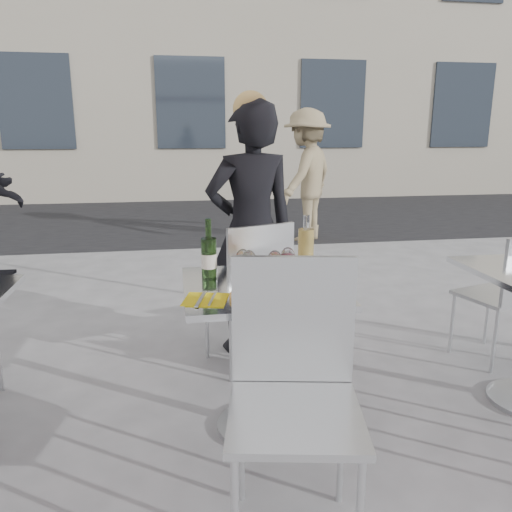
{
  "coord_description": "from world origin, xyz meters",
  "views": [
    {
      "loc": [
        -0.38,
        -2.19,
        1.45
      ],
      "look_at": [
        0.0,
        0.15,
        0.85
      ],
      "focal_mm": 35.0,
      "sensor_mm": 36.0,
      "label": 1
    }
  ],
  "objects": [
    {
      "name": "ground",
      "position": [
        0.0,
        0.0,
        0.0
      ],
      "size": [
        80.0,
        80.0,
        0.0
      ],
      "primitive_type": "plane",
      "color": "slate"
    },
    {
      "name": "street_asphalt",
      "position": [
        0.0,
        6.5,
        0.0
      ],
      "size": [
        24.0,
        5.0,
        0.0
      ],
      "primitive_type": "cube",
      "color": "black",
      "rests_on": "ground"
    },
    {
      "name": "main_table",
      "position": [
        0.0,
        0.0,
        0.54
      ],
      "size": [
        0.72,
        0.72,
        0.75
      ],
      "color": "#B7BABF",
      "rests_on": "ground"
    },
    {
      "name": "chair_far",
      "position": [
        0.05,
        0.63,
        0.55
      ],
      "size": [
        0.54,
        0.55,
        0.93
      ],
      "rotation": [
        0.0,
        0.0,
        3.48
      ],
      "color": "silver",
      "rests_on": "ground"
    },
    {
      "name": "chair_near",
      "position": [
        0.01,
        -0.61,
        0.6
      ],
      "size": [
        0.53,
        0.55,
        1.01
      ],
      "rotation": [
        0.0,
        0.0,
        -0.18
      ],
      "color": "silver",
      "rests_on": "ground"
    },
    {
      "name": "side_chair_rfar",
      "position": [
        1.63,
        0.46,
        0.5
      ],
      "size": [
        0.48,
        0.49,
        0.85
      ],
      "rotation": [
        0.0,
        0.0,
        3.43
      ],
      "color": "silver",
      "rests_on": "ground"
    },
    {
      "name": "woman_diner",
      "position": [
        0.1,
        0.95,
        0.82
      ],
      "size": [
        0.66,
        0.49,
        1.64
      ],
      "primitive_type": "imported",
      "rotation": [
        0.0,
        0.0,
        3.33
      ],
      "color": "black",
      "rests_on": "ground"
    },
    {
      "name": "pedestrian_b",
      "position": [
        1.35,
        4.31,
        0.87
      ],
      "size": [
        1.21,
        1.28,
        1.74
      ],
      "primitive_type": "imported",
      "rotation": [
        0.0,
        0.0,
        4.02
      ],
      "color": "#8E7D5B",
      "rests_on": "ground"
    },
    {
      "name": "pizza_near",
      "position": [
        -0.02,
        -0.19,
        0.76
      ],
      "size": [
        0.3,
        0.3,
        0.02
      ],
      "color": "#E0B557",
      "rests_on": "main_table"
    },
    {
      "name": "pizza_far",
      "position": [
        0.09,
        0.2,
        0.77
      ],
      "size": [
        0.33,
        0.33,
        0.03
      ],
      "color": "white",
      "rests_on": "main_table"
    },
    {
      "name": "salad_plate",
      "position": [
        -0.01,
        0.04,
        0.79
      ],
      "size": [
        0.22,
        0.22,
        0.09
      ],
      "color": "white",
      "rests_on": "main_table"
    },
    {
      "name": "wine_bottle",
      "position": [
        -0.23,
        0.13,
        0.86
      ],
      "size": [
        0.07,
        0.08,
        0.29
      ],
      "color": "#28491B",
      "rests_on": "main_table"
    },
    {
      "name": "carafe",
      "position": [
        0.26,
        0.19,
        0.87
      ],
      "size": [
        0.08,
        0.08,
        0.29
      ],
      "color": "#DABD5D",
      "rests_on": "main_table"
    },
    {
      "name": "sugar_shaker",
      "position": [
        0.16,
        0.11,
        0.8
      ],
      "size": [
        0.06,
        0.06,
        0.11
      ],
      "color": "white",
      "rests_on": "main_table"
    },
    {
      "name": "wineglass_white_a",
      "position": [
        -0.08,
        0.07,
        0.86
      ],
      "size": [
        0.07,
        0.07,
        0.16
      ],
      "color": "white",
      "rests_on": "main_table"
    },
    {
      "name": "wineglass_white_b",
      "position": [
        -0.05,
        0.04,
        0.86
      ],
      "size": [
        0.07,
        0.07,
        0.16
      ],
      "color": "white",
      "rests_on": "main_table"
    },
    {
      "name": "wineglass_red_a",
      "position": [
        0.07,
        0.02,
        0.86
      ],
      "size": [
        0.07,
        0.07,
        0.16
      ],
      "color": "white",
      "rests_on": "main_table"
    },
    {
      "name": "wineglass_red_b",
      "position": [
        0.14,
        0.07,
        0.86
      ],
      "size": [
        0.07,
        0.07,
        0.16
      ],
      "color": "white",
      "rests_on": "main_table"
    },
    {
      "name": "napkin_left",
      "position": [
        -0.27,
        -0.18,
        0.75
      ],
      "size": [
        0.22,
        0.22,
        0.01
      ],
      "rotation": [
        0.0,
        0.0,
        -0.25
      ],
      "color": "yellow",
      "rests_on": "main_table"
    },
    {
      "name": "napkin_right",
      "position": [
        0.27,
        -0.19,
        0.75
      ],
      "size": [
        0.18,
        0.2,
        0.01
      ],
      "rotation": [
        0.0,
        0.0,
        -0.01
      ],
      "color": "yellow",
      "rests_on": "main_table"
    }
  ]
}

